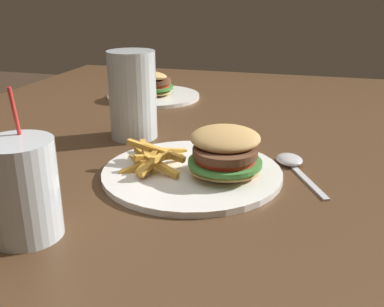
{
  "coord_description": "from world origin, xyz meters",
  "views": [
    {
      "loc": [
        0.21,
        -0.89,
        1.04
      ],
      "look_at": [
        0.03,
        -0.24,
        0.79
      ],
      "focal_mm": 42.0,
      "sensor_mm": 36.0,
      "label": 1
    }
  ],
  "objects": [
    {
      "name": "spoon",
      "position": [
        0.18,
        -0.15,
        0.76
      ],
      "size": [
        0.1,
        0.17,
        0.02
      ],
      "rotation": [
        0.0,
        0.0,
        2.02
      ],
      "color": "silver",
      "rests_on": "dining_table"
    },
    {
      "name": "juice_glass",
      "position": [
        -0.12,
        -0.48,
        0.81
      ],
      "size": [
        0.09,
        0.09,
        0.18
      ],
      "color": "silver",
      "rests_on": "dining_table"
    },
    {
      "name": "beer_glass",
      "position": [
        -0.14,
        -0.08,
        0.83
      ],
      "size": [
        0.09,
        0.09,
        0.17
      ],
      "color": "silver",
      "rests_on": "dining_table"
    },
    {
      "name": "meal_plate_far",
      "position": [
        -0.22,
        0.24,
        0.77
      ],
      "size": [
        0.25,
        0.25,
        0.08
      ],
      "color": "white",
      "rests_on": "dining_table"
    },
    {
      "name": "meal_plate_near",
      "position": [
        0.05,
        -0.24,
        0.77
      ],
      "size": [
        0.29,
        0.29,
        0.09
      ],
      "color": "white",
      "rests_on": "dining_table"
    },
    {
      "name": "dining_table",
      "position": [
        0.0,
        0.0,
        0.62
      ],
      "size": [
        1.31,
        1.38,
        0.75
      ],
      "color": "#4C331E",
      "rests_on": "ground_plane"
    }
  ]
}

